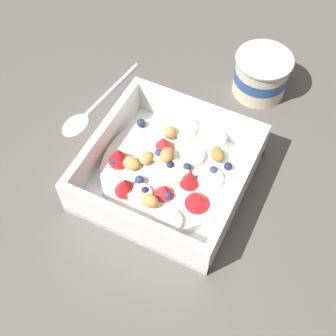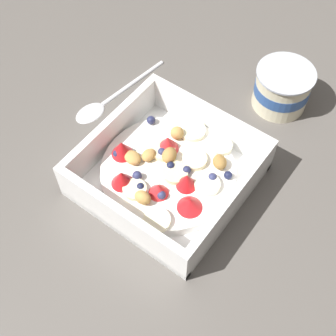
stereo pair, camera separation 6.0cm
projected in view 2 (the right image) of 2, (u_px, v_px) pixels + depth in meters
ground_plane at (168, 193)px, 0.61m from camera, size 2.40×2.40×0.00m
fruit_bowl at (168, 172)px, 0.60m from camera, size 0.20×0.20×0.06m
spoon at (104, 102)px, 0.69m from camera, size 0.04×0.17×0.01m
yogurt_cup at (282, 88)px, 0.67m from camera, size 0.08×0.08×0.06m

